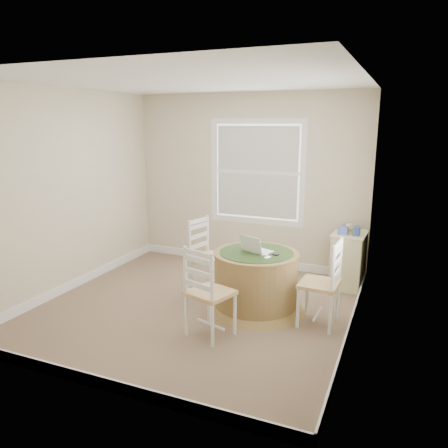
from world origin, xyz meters
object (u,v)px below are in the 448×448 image
at_px(round_table, 256,278).
at_px(laptop, 256,249).
at_px(chair_near, 210,292).
at_px(chair_left, 209,257).
at_px(chair_right, 319,284).
at_px(corner_chest, 348,260).

distance_m(round_table, laptop, 0.35).
bearing_deg(round_table, chair_near, -92.86).
distance_m(chair_left, laptop, 0.82).
bearing_deg(chair_right, corner_chest, 176.79).
relative_size(chair_near, laptop, 2.46).
height_order(round_table, laptop, laptop).
bearing_deg(chair_left, chair_near, -141.37).
bearing_deg(corner_chest, chair_left, -148.16).
bearing_deg(chair_right, laptop, -97.07).
distance_m(round_table, chair_right, 0.77).
xyz_separation_m(chair_left, chair_near, (0.52, -1.10, 0.00)).
relative_size(chair_left, chair_near, 1.00).
bearing_deg(chair_near, laptop, -86.41).
bearing_deg(laptop, chair_right, -168.03).
bearing_deg(chair_right, chair_near, -52.03).
height_order(chair_left, chair_right, same).
bearing_deg(corner_chest, round_table, -123.87).
xyz_separation_m(round_table, chair_right, (0.76, -0.12, 0.09)).
xyz_separation_m(laptop, corner_chest, (0.91, 1.17, -0.36)).
xyz_separation_m(chair_near, laptop, (0.21, 0.82, 0.26)).
bearing_deg(corner_chest, laptop, -124.62).
bearing_deg(corner_chest, chair_near, -116.14).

